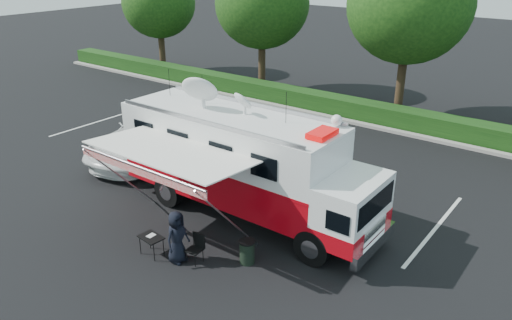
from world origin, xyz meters
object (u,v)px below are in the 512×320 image
at_px(white_suv, 152,156).
at_px(trash_bin, 247,252).
at_px(command_truck, 245,163).
at_px(folding_table, 151,238).

xyz_separation_m(white_suv, trash_bin, (8.35, -3.85, 0.37)).
bearing_deg(command_truck, folding_table, -101.21).
bearing_deg(folding_table, command_truck, 78.79).
relative_size(white_suv, folding_table, 8.37).
distance_m(command_truck, white_suv, 7.02).
xyz_separation_m(command_truck, white_suv, (-6.55, 1.64, -1.93)).
relative_size(command_truck, folding_table, 11.96).
distance_m(white_suv, trash_bin, 9.20).
bearing_deg(command_truck, trash_bin, -50.74).
xyz_separation_m(white_suv, folding_table, (5.83, -5.25, 0.57)).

